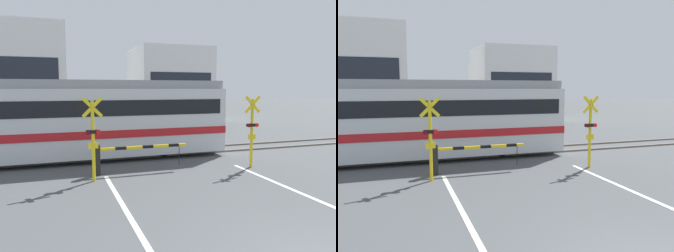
{
  "view_description": "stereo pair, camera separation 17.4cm",
  "coord_description": "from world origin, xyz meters",
  "views": [
    {
      "loc": [
        -4.18,
        -3.63,
        3.06
      ],
      "look_at": [
        0.0,
        8.4,
        1.6
      ],
      "focal_mm": 35.0,
      "sensor_mm": 36.0,
      "label": 1
    },
    {
      "loc": [
        -4.01,
        -3.69,
        3.06
      ],
      "look_at": [
        0.0,
        8.4,
        1.6
      ],
      "focal_mm": 35.0,
      "sensor_mm": 36.0,
      "label": 2
    }
  ],
  "objects": [
    {
      "name": "rail_track_near",
      "position": [
        0.0,
        10.24,
        0.04
      ],
      "size": [
        50.0,
        0.1,
        0.08
      ],
      "color": "#6B6051",
      "rests_on": "ground_plane"
    },
    {
      "name": "crossing_barrier_near",
      "position": [
        -1.97,
        7.91,
        0.72
      ],
      "size": [
        3.48,
        0.2,
        1.09
      ],
      "color": "black",
      "rests_on": "ground_plane"
    },
    {
      "name": "pedestrian",
      "position": [
        0.24,
        16.32,
        1.05
      ],
      "size": [
        0.38,
        0.24,
        1.8
      ],
      "color": "#23232D",
      "rests_on": "ground_plane"
    },
    {
      "name": "crossing_signal_left",
      "position": [
        -3.02,
        7.18,
        1.54
      ],
      "size": [
        0.68,
        0.15,
        2.8
      ],
      "color": "yellow",
      "rests_on": "ground_plane"
    },
    {
      "name": "commuter_train",
      "position": [
        -4.02,
        10.96,
        1.82
      ],
      "size": [
        14.33,
        3.01,
        3.41
      ],
      "color": "silver",
      "rests_on": "ground_plane"
    },
    {
      "name": "crossing_barrier_far",
      "position": [
        1.97,
        14.02,
        0.72
      ],
      "size": [
        3.48,
        0.2,
        1.09
      ],
      "color": "black",
      "rests_on": "ground_plane"
    },
    {
      "name": "crossing_signal_right",
      "position": [
        3.02,
        7.18,
        1.54
      ],
      "size": [
        0.68,
        0.15,
        2.8
      ],
      "color": "yellow",
      "rests_on": "ground_plane"
    },
    {
      "name": "building_right_of_street",
      "position": [
        6.61,
        27.19,
        3.46
      ],
      "size": [
        6.88,
        6.93,
        6.93
      ],
      "color": "white",
      "rests_on": "ground_plane"
    },
    {
      "name": "rail_track_far",
      "position": [
        0.0,
        11.68,
        0.04
      ],
      "size": [
        50.0,
        0.1,
        0.08
      ],
      "color": "#6B6051",
      "rests_on": "ground_plane"
    },
    {
      "name": "building_left_of_street",
      "position": [
        -6.92,
        27.19,
        4.2
      ],
      "size": [
        7.5,
        6.93,
        8.39
      ],
      "color": "white",
      "rests_on": "ground_plane"
    }
  ]
}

